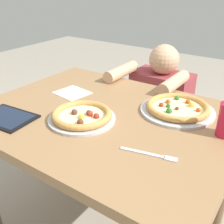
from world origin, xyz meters
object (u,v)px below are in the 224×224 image
fork (151,155)px  tablet (6,117)px  diner_seated (159,118)px  pizza_far (178,108)px  pizza_near (82,116)px

fork → tablet: tablet is taller
fork → diner_seated: size_ratio=0.22×
pizza_far → diner_seated: diner_seated is taller
tablet → diner_seated: 1.05m
diner_seated → fork: bearing=-67.1°
pizza_far → diner_seated: 0.66m
pizza_near → pizza_far: size_ratio=0.87×
fork → tablet: size_ratio=0.79×
tablet → diner_seated: (0.28, 0.95, -0.33)m
fork → tablet: 0.65m
pizza_near → diner_seated: 0.85m
tablet → diner_seated: size_ratio=0.27×
pizza_near → diner_seated: (0.01, 0.78, -0.35)m
fork → pizza_far: bearing=98.9°
pizza_far → diner_seated: bearing=122.1°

